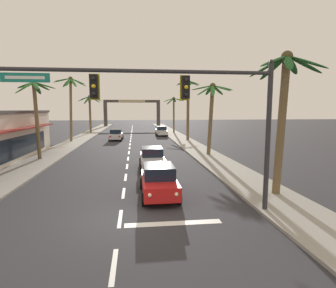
{
  "coord_description": "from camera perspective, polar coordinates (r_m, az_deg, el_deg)",
  "views": [
    {
      "loc": [
        0.69,
        -11.3,
        4.65
      ],
      "look_at": [
        3.01,
        8.0,
        2.2
      ],
      "focal_mm": 29.43,
      "sensor_mm": 36.0,
      "label": 1
    }
  ],
  "objects": [
    {
      "name": "traffic_signal_mast",
      "position": [
        11.69,
        4.07,
        8.64
      ],
      "size": [
        11.27,
        0.41,
        6.77
      ],
      "color": "#2D2D33",
      "rests_on": "ground"
    },
    {
      "name": "palm_left_farthest",
      "position": [
        55.38,
        -15.88,
        7.49
      ],
      "size": [
        4.71,
        4.38,
        7.36
      ],
      "color": "brown",
      "rests_on": "ground"
    },
    {
      "name": "sedan_lead_at_stop_bar",
      "position": [
        14.92,
        -1.93,
        -7.56
      ],
      "size": [
        1.96,
        4.46,
        1.68
      ],
      "color": "red",
      "rests_on": "ground"
    },
    {
      "name": "palm_right_nearest",
      "position": [
        15.69,
        22.8,
        8.48
      ],
      "size": [
        3.81,
        3.59,
        7.63
      ],
      "color": "brown",
      "rests_on": "ground"
    },
    {
      "name": "sidewalk_left",
      "position": [
        32.75,
        -21.82,
        -1.37
      ],
      "size": [
        3.2,
        110.0,
        0.14
      ],
      "primitive_type": "cube",
      "color": "gray",
      "rests_on": "ground"
    },
    {
      "name": "sidewalk_right",
      "position": [
        32.42,
        5.88,
        -0.97
      ],
      "size": [
        3.2,
        110.0,
        0.14
      ],
      "primitive_type": "cube",
      "color": "gray",
      "rests_on": "ground"
    },
    {
      "name": "palm_right_third",
      "position": [
        40.71,
        4.16,
        9.32
      ],
      "size": [
        3.55,
        3.42,
        9.01
      ],
      "color": "brown",
      "rests_on": "ground"
    },
    {
      "name": "palm_left_second",
      "position": [
        27.7,
        -25.78,
        7.88
      ],
      "size": [
        3.62,
        3.46,
        7.31
      ],
      "color": "brown",
      "rests_on": "ground"
    },
    {
      "name": "sedan_oncoming_far",
      "position": [
        42.34,
        -10.68,
        1.92
      ],
      "size": [
        2.05,
        4.49,
        1.68
      ],
      "color": "silver",
      "rests_on": "ground"
    },
    {
      "name": "town_gateway_arch",
      "position": [
        76.17,
        -7.44,
        7.13
      ],
      "size": [
        15.23,
        0.9,
        7.2
      ],
      "color": "#423D38",
      "rests_on": "ground"
    },
    {
      "name": "sedan_third_in_queue",
      "position": [
        21.72,
        -3.33,
        -2.89
      ],
      "size": [
        1.96,
        4.45,
        1.68
      ],
      "color": "silver",
      "rests_on": "ground"
    },
    {
      "name": "ground_plane",
      "position": [
        12.24,
        -9.93,
        -15.27
      ],
      "size": [
        220.0,
        220.0,
        0.0
      ],
      "primitive_type": "plane",
      "color": "#2D2D33"
    },
    {
      "name": "sedan_parked_nearest_kerb",
      "position": [
        48.77,
        -1.37,
        2.72
      ],
      "size": [
        1.97,
        4.46,
        1.68
      ],
      "color": "silver",
      "rests_on": "ground"
    },
    {
      "name": "lane_markings",
      "position": [
        32.55,
        -7.31,
        -1.08
      ],
      "size": [
        4.28,
        89.29,
        0.01
      ],
      "color": "silver",
      "rests_on": "ground"
    },
    {
      "name": "palm_right_second",
      "position": [
        27.85,
        9.06,
        8.11
      ],
      "size": [
        4.26,
        3.91,
        7.24
      ],
      "color": "brown",
      "rests_on": "ground"
    },
    {
      "name": "palm_left_third",
      "position": [
        41.5,
        -19.54,
        9.53
      ],
      "size": [
        4.43,
        4.36,
        9.2
      ],
      "color": "brown",
      "rests_on": "ground"
    },
    {
      "name": "palm_right_farthest",
      "position": [
        53.58,
        1.19,
        7.7
      ],
      "size": [
        4.22,
        3.83,
        7.03
      ],
      "color": "brown",
      "rests_on": "ground"
    }
  ]
}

